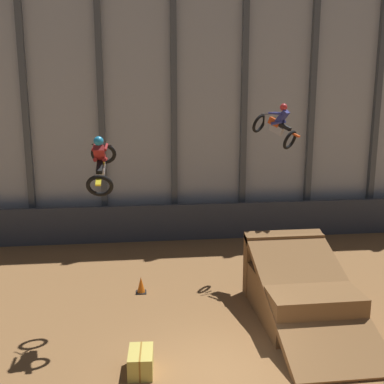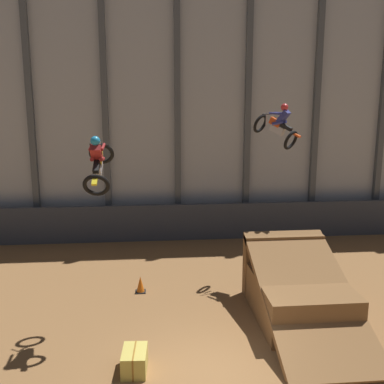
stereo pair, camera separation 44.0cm
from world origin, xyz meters
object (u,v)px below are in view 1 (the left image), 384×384
object	(u,v)px
dirt_ramp	(298,290)
rider_bike_left_air	(101,163)
traffic_cone_arena_edge	(141,285)
rider_bike_right_air	(277,126)
traffic_cone_near_ramp	(284,269)
hay_bale_trackside	(141,362)

from	to	relation	value
dirt_ramp	rider_bike_left_air	world-z (taller)	rider_bike_left_air
rider_bike_left_air	traffic_cone_arena_edge	distance (m)	5.28
rider_bike_right_air	traffic_cone_arena_edge	bearing A→B (deg)	149.22
traffic_cone_near_ramp	rider_bike_left_air	bearing A→B (deg)	-153.79
hay_bale_trackside	dirt_ramp	bearing A→B (deg)	27.63
dirt_ramp	rider_bike_left_air	xyz separation A→B (m)	(-5.90, -0.22, 4.14)
dirt_ramp	rider_bike_left_air	bearing A→B (deg)	-177.87
dirt_ramp	hay_bale_trackside	xyz separation A→B (m)	(-4.94, -2.59, -0.49)
rider_bike_right_air	traffic_cone_near_ramp	world-z (taller)	rider_bike_right_air
rider_bike_left_air	traffic_cone_near_ramp	distance (m)	8.54
dirt_ramp	traffic_cone_near_ramp	world-z (taller)	dirt_ramp
dirt_ramp	rider_bike_right_air	size ratio (longest dim) A/B	3.17
rider_bike_right_air	traffic_cone_near_ramp	distance (m)	5.43
rider_bike_left_air	traffic_cone_near_ramp	world-z (taller)	rider_bike_left_air
traffic_cone_near_ramp	traffic_cone_arena_edge	world-z (taller)	same
rider_bike_left_air	dirt_ramp	bearing A→B (deg)	4.20
dirt_ramp	traffic_cone_arena_edge	size ratio (longest dim) A/B	9.41
dirt_ramp	traffic_cone_arena_edge	world-z (taller)	dirt_ramp
rider_bike_right_air	traffic_cone_near_ramp	xyz separation A→B (m)	(0.41, -0.25, -5.41)
traffic_cone_near_ramp	traffic_cone_arena_edge	bearing A→B (deg)	-171.17
traffic_cone_near_ramp	traffic_cone_arena_edge	size ratio (longest dim) A/B	1.00
traffic_cone_arena_edge	hay_bale_trackside	distance (m)	4.70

